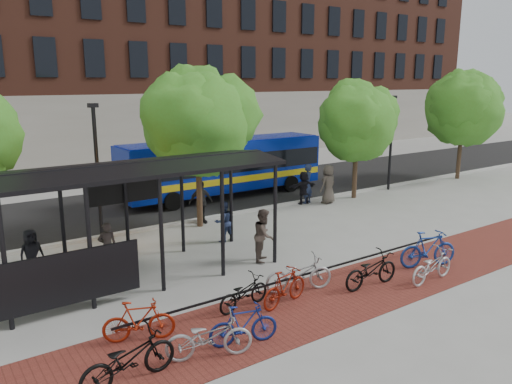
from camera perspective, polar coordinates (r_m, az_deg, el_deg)
ground at (r=19.93m, az=5.85°, el=-4.69°), size 160.00×160.00×0.00m
asphalt_street at (r=26.28m, az=-5.58°, el=-0.41°), size 160.00×8.00×0.01m
curb at (r=22.96m, az=-0.66°, el=-2.13°), size 160.00×0.25×0.12m
brick_strip at (r=15.25m, az=12.50°, el=-10.48°), size 24.00×3.00×0.01m
bike_rack_rail at (r=14.99m, az=6.49°, el=-10.68°), size 12.00×0.05×0.95m
building_brick at (r=46.38m, az=-6.05°, el=17.62°), size 55.00×14.00×20.00m
bus_shelter at (r=14.83m, az=-17.14°, el=0.74°), size 10.60×3.07×3.60m
tree_b at (r=20.19m, az=-6.54°, el=8.43°), size 5.15×4.20×6.47m
tree_c at (r=25.73m, az=11.55°, el=8.24°), size 4.66×3.80×5.92m
tree_d at (r=32.81m, az=22.67°, el=9.16°), size 5.39×4.40×6.55m
lamp_post_left at (r=19.04m, az=-17.68°, el=2.47°), size 0.35×0.20×5.12m
lamp_post_right at (r=28.18m, az=15.18°, el=5.75°), size 0.35×0.20×5.12m
bus at (r=25.84m, az=-3.71°, el=3.22°), size 10.94×2.63×2.95m
bike_0 at (r=10.68m, az=-14.39°, el=-18.01°), size 2.11×0.92×1.08m
bike_1 at (r=12.16m, az=-13.25°, el=-14.15°), size 1.71×1.08×1.00m
bike_2 at (r=11.26m, az=-5.40°, el=-16.15°), size 2.02×1.30×1.00m
bike_3 at (r=11.72m, az=-1.44°, el=-14.93°), size 1.69×0.89×0.98m
bike_4 at (r=13.42m, az=-1.43°, el=-11.44°), size 1.74×0.84×0.87m
bike_5 at (r=13.60m, az=3.32°, el=-10.79°), size 1.75×0.81×1.02m
bike_6 at (r=14.46m, az=4.91°, el=-9.29°), size 2.11×1.29×1.05m
bike_8 at (r=15.07m, az=13.00°, el=-8.69°), size 1.99×0.77×1.03m
bike_10 at (r=15.96m, az=19.46°, el=-7.95°), size 1.93×0.75×1.00m
bike_11 at (r=17.10m, az=19.08°, el=-6.17°), size 2.08×1.20×1.21m
pedestrian_0 at (r=16.69m, az=-24.27°, el=-6.46°), size 0.85×0.65×1.54m
pedestrian_1 at (r=16.54m, az=-16.62°, el=-5.97°), size 0.65×0.52×1.57m
pedestrian_2 at (r=18.66m, az=-3.73°, el=-3.39°), size 0.77×0.62×1.54m
pedestrian_4 at (r=21.08m, az=-6.34°, el=-1.18°), size 1.09×0.51×1.82m
pedestrian_5 at (r=24.42m, az=5.47°, el=0.50°), size 1.54×0.66×1.61m
pedestrian_6 at (r=24.62m, az=8.26°, el=0.89°), size 1.01×0.73×1.91m
pedestrian_7 at (r=24.51m, az=5.84°, el=0.94°), size 0.81×0.66×1.94m
pedestrian_8 at (r=16.64m, az=0.92°, el=-4.94°), size 1.08×1.08×1.77m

